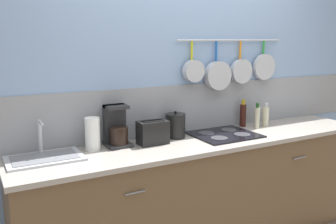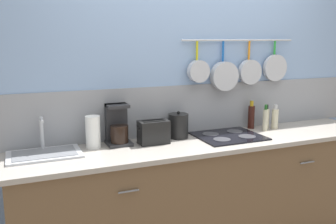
# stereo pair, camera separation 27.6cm
# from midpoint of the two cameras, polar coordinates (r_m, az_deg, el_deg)

# --- Properties ---
(wall_back) EXTENTS (7.20, 0.15, 2.60)m
(wall_back) POSITION_cam_midpoint_polar(r_m,az_deg,el_deg) (3.19, 0.33, 3.57)
(wall_back) COLOR #84A3CC
(wall_back) RESTS_ON ground_plane
(cabinet_base) EXTENTS (3.00, 0.55, 0.87)m
(cabinet_base) POSITION_cam_midpoint_polar(r_m,az_deg,el_deg) (3.14, 3.21, -12.51)
(cabinet_base) COLOR brown
(cabinet_base) RESTS_ON ground_plane
(countertop) EXTENTS (3.04, 0.58, 0.03)m
(countertop) POSITION_cam_midpoint_polar(r_m,az_deg,el_deg) (2.99, 3.31, -4.58)
(countertop) COLOR #A59E93
(countertop) RESTS_ON cabinet_base
(sink_basin) EXTENTS (0.49, 0.32, 0.25)m
(sink_basin) POSITION_cam_midpoint_polar(r_m,az_deg,el_deg) (2.69, -21.19, -6.34)
(sink_basin) COLOR #B7BABF
(sink_basin) RESTS_ON countertop
(paper_towel_roll) EXTENTS (0.11, 0.11, 0.24)m
(paper_towel_roll) POSITION_cam_midpoint_polar(r_m,az_deg,el_deg) (2.77, -14.26, -3.28)
(paper_towel_roll) COLOR white
(paper_towel_roll) RESTS_ON countertop
(coffee_maker) EXTENTS (0.18, 0.19, 0.31)m
(coffee_maker) POSITION_cam_midpoint_polar(r_m,az_deg,el_deg) (2.84, -10.61, -2.59)
(coffee_maker) COLOR #262628
(coffee_maker) RESTS_ON countertop
(toaster) EXTENTS (0.24, 0.13, 0.18)m
(toaster) POSITION_cam_midpoint_polar(r_m,az_deg,el_deg) (2.85, -5.11, -3.16)
(toaster) COLOR black
(toaster) RESTS_ON countertop
(kettle) EXTENTS (0.16, 0.16, 0.22)m
(kettle) POSITION_cam_midpoint_polar(r_m,az_deg,el_deg) (3.02, -1.48, -2.11)
(kettle) COLOR black
(kettle) RESTS_ON countertop
(cooktop) EXTENTS (0.52, 0.45, 0.01)m
(cooktop) POSITION_cam_midpoint_polar(r_m,az_deg,el_deg) (3.13, 6.07, -3.45)
(cooktop) COLOR black
(cooktop) RESTS_ON countertop
(bottle_vinegar) EXTENTS (0.06, 0.06, 0.25)m
(bottle_vinegar) POSITION_cam_midpoint_polar(r_m,az_deg,el_deg) (3.44, 9.12, -0.43)
(bottle_vinegar) COLOR #33140F
(bottle_vinegar) RESTS_ON countertop
(bottle_olive_oil) EXTENTS (0.04, 0.04, 0.23)m
(bottle_olive_oil) POSITION_cam_midpoint_polar(r_m,az_deg,el_deg) (3.39, 11.18, -0.82)
(bottle_olive_oil) COLOR #BFB799
(bottle_olive_oil) RESTS_ON countertop
(bottle_dish_soap) EXTENTS (0.05, 0.05, 0.22)m
(bottle_dish_soap) POSITION_cam_midpoint_polar(r_m,az_deg,el_deg) (3.48, 11.24, -0.61)
(bottle_dish_soap) COLOR #BFB799
(bottle_dish_soap) RESTS_ON countertop
(bottle_hot_sauce) EXTENTS (0.06, 0.06, 0.21)m
(bottle_hot_sauce) POSITION_cam_midpoint_polar(r_m,az_deg,el_deg) (3.49, 12.49, -0.62)
(bottle_hot_sauce) COLOR #BFB799
(bottle_hot_sauce) RESTS_ON countertop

